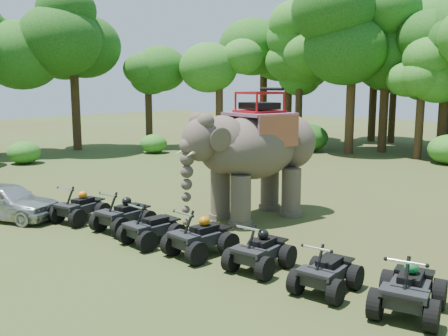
{
  "coord_description": "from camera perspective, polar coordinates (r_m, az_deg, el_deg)",
  "views": [
    {
      "loc": [
        9.91,
        -11.06,
        4.53
      ],
      "look_at": [
        0.0,
        1.2,
        1.9
      ],
      "focal_mm": 40.0,
      "sensor_mm": 36.0,
      "label": 1
    }
  ],
  "objects": [
    {
      "name": "elephant",
      "position": [
        17.03,
        3.74,
        1.61
      ],
      "size": [
        3.67,
        5.69,
        4.42
      ],
      "primitive_type": null,
      "rotation": [
        0.0,
        0.0,
        -0.28
      ],
      "color": "brown",
      "rests_on": "ground"
    },
    {
      "name": "tree_31",
      "position": [
        37.65,
        8.57,
        8.15
      ],
      "size": [
        5.22,
        5.22,
        7.46
      ],
      "primitive_type": null,
      "color": "#195114",
      "rests_on": "ground"
    },
    {
      "name": "parked_car",
      "position": [
        18.56,
        -23.68,
        -3.45
      ],
      "size": [
        4.02,
        2.72,
        1.27
      ],
      "primitive_type": "imported",
      "rotation": [
        0.0,
        0.0,
        1.93
      ],
      "color": "#B6B8BD",
      "rests_on": "ground"
    },
    {
      "name": "atv_4",
      "position": [
        12.5,
        4.14,
        -8.84
      ],
      "size": [
        1.25,
        1.68,
        1.22
      ],
      "primitive_type": null,
      "rotation": [
        0.0,
        0.0,
        0.03
      ],
      "color": "black",
      "rests_on": "ground"
    },
    {
      "name": "tree_34",
      "position": [
        41.73,
        18.78,
        7.87
      ],
      "size": [
        5.21,
        5.21,
        7.45
      ],
      "primitive_type": null,
      "color": "#195114",
      "rests_on": "ground"
    },
    {
      "name": "tree_25",
      "position": [
        34.18,
        14.36,
        9.77
      ],
      "size": [
        6.83,
        6.83,
        9.76
      ],
      "primitive_type": null,
      "color": "#195114",
      "rests_on": "ground"
    },
    {
      "name": "atv_3",
      "position": [
        13.47,
        -2.74,
        -7.29
      ],
      "size": [
        1.49,
        1.9,
        1.3
      ],
      "primitive_type": null,
      "rotation": [
        0.0,
        0.0,
        -0.13
      ],
      "color": "black",
      "rests_on": "ground"
    },
    {
      "name": "tree_28",
      "position": [
        42.3,
        16.77,
        9.82
      ],
      "size": [
        7.11,
        7.11,
        10.16
      ],
      "primitive_type": null,
      "color": "#195114",
      "rests_on": "ground"
    },
    {
      "name": "tree_0",
      "position": [
        32.91,
        21.54,
        6.66
      ],
      "size": [
        4.61,
        4.61,
        6.58
      ],
      "primitive_type": null,
      "color": "#195114",
      "rests_on": "ground"
    },
    {
      "name": "tree_24",
      "position": [
        38.91,
        7.38,
        9.77
      ],
      "size": [
        6.7,
        6.7,
        9.56
      ],
      "primitive_type": null,
      "color": "#195114",
      "rests_on": "ground"
    },
    {
      "name": "ground",
      "position": [
        15.53,
        -2.81,
        -7.5
      ],
      "size": [
        110.0,
        110.0,
        0.0
      ],
      "primitive_type": "plane",
      "color": "#47381E",
      "rests_on": "ground"
    },
    {
      "name": "tree_23",
      "position": [
        34.68,
        -0.54,
        7.89
      ],
      "size": [
        5.0,
        5.0,
        7.14
      ],
      "primitive_type": null,
      "color": "#195114",
      "rests_on": "ground"
    },
    {
      "name": "tree_22",
      "position": [
        37.33,
        -8.62,
        7.67
      ],
      "size": [
        4.8,
        4.8,
        6.85
      ],
      "primitive_type": null,
      "color": "#195114",
      "rests_on": "ground"
    },
    {
      "name": "tree_21",
      "position": [
        36.46,
        -16.73,
        9.73
      ],
      "size": [
        6.92,
        6.92,
        9.88
      ],
      "primitive_type": null,
      "color": "#195114",
      "rests_on": "ground"
    },
    {
      "name": "atv_2",
      "position": [
        14.57,
        -8.25,
        -6.23
      ],
      "size": [
        1.39,
        1.78,
        1.22
      ],
      "primitive_type": null,
      "rotation": [
        0.0,
        0.0,
        -0.11
      ],
      "color": "black",
      "rests_on": "ground"
    },
    {
      "name": "tree_35",
      "position": [
        42.09,
        4.55,
        10.13
      ],
      "size": [
        7.04,
        7.04,
        10.06
      ],
      "primitive_type": null,
      "color": "#195114",
      "rests_on": "ground"
    },
    {
      "name": "atv_6",
      "position": [
        10.82,
        20.42,
        -12.18
      ],
      "size": [
        1.54,
        1.93,
        1.3
      ],
      "primitive_type": null,
      "rotation": [
        0.0,
        0.0,
        0.16
      ],
      "color": "black",
      "rests_on": "ground"
    },
    {
      "name": "atv_0",
      "position": [
        17.41,
        -16.18,
        -3.87
      ],
      "size": [
        1.41,
        1.82,
        1.25
      ],
      "primitive_type": null,
      "rotation": [
        0.0,
        0.0,
        0.11
      ],
      "color": "black",
      "rests_on": "ground"
    },
    {
      "name": "atv_5",
      "position": [
        11.43,
        11.65,
        -10.93
      ],
      "size": [
        1.2,
        1.62,
        1.17
      ],
      "primitive_type": null,
      "rotation": [
        0.0,
        0.0,
        0.03
      ],
      "color": "black",
      "rests_on": "ground"
    },
    {
      "name": "tree_32",
      "position": [
        33.78,
        23.9,
        8.19
      ],
      "size": [
        5.94,
        5.94,
        8.48
      ],
      "primitive_type": null,
      "color": "#195114",
      "rests_on": "ground"
    },
    {
      "name": "tree_26",
      "position": [
        35.5,
        17.95,
        9.66
      ],
      "size": [
        6.9,
        6.9,
        9.86
      ],
      "primitive_type": null,
      "color": "#195114",
      "rests_on": "ground"
    },
    {
      "name": "atv_1",
      "position": [
        16.02,
        -11.46,
        -4.76
      ],
      "size": [
        1.28,
        1.74,
        1.29
      ],
      "primitive_type": null,
      "rotation": [
        0.0,
        0.0,
        0.01
      ],
      "color": "black",
      "rests_on": "ground"
    }
  ]
}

